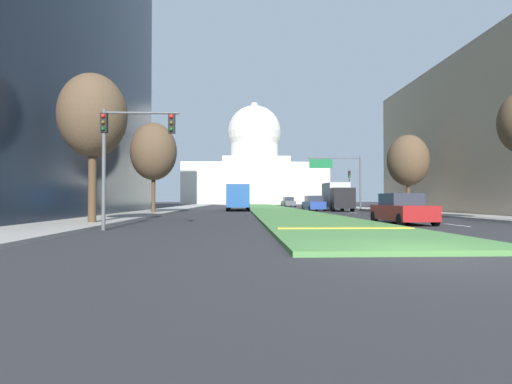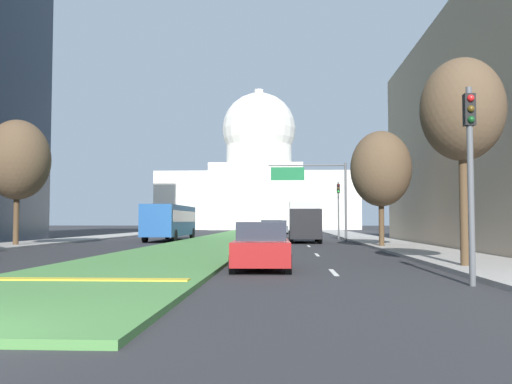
% 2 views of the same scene
% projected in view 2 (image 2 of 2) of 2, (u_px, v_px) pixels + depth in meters
% --- Properties ---
extents(ground_plane, '(260.00, 260.00, 0.00)m').
position_uv_depth(ground_plane, '(236.00, 236.00, 59.94)').
color(ground_plane, '#2B2B2D').
extents(grass_median, '(6.16, 94.94, 0.14)m').
position_uv_depth(grass_median, '(232.00, 237.00, 54.69)').
color(grass_median, '#4C8442').
rests_on(grass_median, ground_plane).
extents(median_curb_nose, '(5.54, 0.50, 0.04)m').
position_uv_depth(median_curb_nose, '(84.00, 279.00, 14.45)').
color(median_curb_nose, gold).
rests_on(median_curb_nose, grass_median).
extents(lane_dashes_right, '(0.16, 47.07, 0.01)m').
position_uv_depth(lane_dashes_right, '(306.00, 243.00, 41.15)').
color(lane_dashes_right, silver).
rests_on(lane_dashes_right, ground_plane).
extents(sidewalk_left, '(4.00, 94.94, 0.15)m').
position_uv_depth(sidewalk_left, '(88.00, 239.00, 50.08)').
color(sidewalk_left, '#9E9991').
rests_on(sidewalk_left, ground_plane).
extents(sidewalk_right, '(4.00, 94.94, 0.15)m').
position_uv_depth(sidewalk_right, '(368.00, 239.00, 48.77)').
color(sidewalk_right, '#9E9991').
rests_on(sidewalk_right, ground_plane).
extents(capitol_building, '(38.71, 24.74, 28.63)m').
position_uv_depth(capitol_building, '(259.00, 181.00, 112.34)').
color(capitol_building, silver).
rests_on(capitol_building, ground_plane).
extents(traffic_light_near_right, '(0.28, 0.35, 5.20)m').
position_uv_depth(traffic_light_near_right, '(470.00, 158.00, 14.46)').
color(traffic_light_near_right, '#515456').
rests_on(traffic_light_near_right, ground_plane).
extents(traffic_light_far_right, '(0.28, 0.35, 5.20)m').
position_uv_depth(traffic_light_far_right, '(338.00, 203.00, 50.01)').
color(traffic_light_far_right, '#515456').
rests_on(traffic_light_far_right, ground_plane).
extents(overhead_guide_sign, '(6.51, 0.20, 6.50)m').
position_uv_depth(overhead_guide_sign, '(316.00, 185.00, 46.04)').
color(overhead_guide_sign, '#515456').
rests_on(overhead_guide_sign, ground_plane).
extents(street_tree_right_near, '(2.88, 2.88, 7.37)m').
position_uv_depth(street_tree_right_near, '(462.00, 111.00, 19.28)').
color(street_tree_right_near, '#4C3823').
rests_on(street_tree_right_near, ground_plane).
extents(street_tree_left_mid, '(4.14, 4.14, 8.22)m').
position_uv_depth(street_tree_left_mid, '(17.00, 160.00, 35.78)').
color(street_tree_left_mid, '#4C3823').
rests_on(street_tree_left_mid, ground_plane).
extents(street_tree_right_mid, '(3.75, 3.75, 7.25)m').
position_uv_depth(street_tree_right_mid, '(381.00, 169.00, 34.26)').
color(street_tree_right_mid, '#4C3823').
rests_on(street_tree_right_mid, ground_plane).
extents(sedan_lead_stopped, '(2.08, 4.54, 1.65)m').
position_uv_depth(sedan_lead_stopped, '(261.00, 247.00, 19.30)').
color(sedan_lead_stopped, maroon).
rests_on(sedan_lead_stopped, ground_plane).
extents(sedan_midblock, '(2.08, 4.50, 1.74)m').
position_uv_depth(sedan_midblock, '(271.00, 232.00, 43.64)').
color(sedan_midblock, navy).
rests_on(sedan_midblock, ground_plane).
extents(sedan_distant, '(2.03, 4.23, 1.83)m').
position_uv_depth(sedan_distant, '(304.00, 229.00, 53.02)').
color(sedan_distant, black).
rests_on(sedan_distant, ground_plane).
extents(sedan_far_horizon, '(2.27, 4.68, 1.73)m').
position_uv_depth(sedan_far_horizon, '(279.00, 228.00, 70.47)').
color(sedan_far_horizon, '#4C5156').
rests_on(sedan_far_horizon, ground_plane).
extents(box_truck_delivery, '(2.40, 6.40, 3.20)m').
position_uv_depth(box_truck_delivery, '(304.00, 221.00, 43.07)').
color(box_truck_delivery, black).
rests_on(box_truck_delivery, ground_plane).
extents(city_bus, '(2.62, 11.00, 2.95)m').
position_uv_depth(city_bus, '(170.00, 220.00, 46.75)').
color(city_bus, '#1E4C8C').
rests_on(city_bus, ground_plane).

